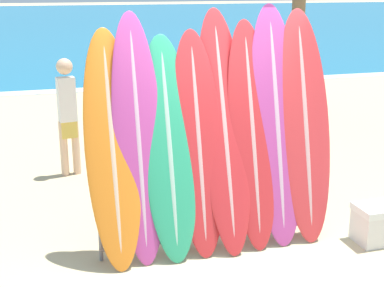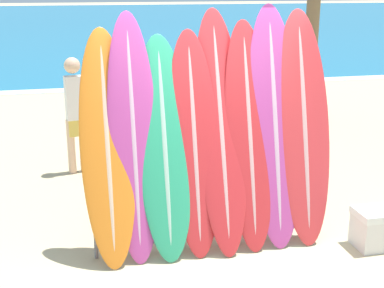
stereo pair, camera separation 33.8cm
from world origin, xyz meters
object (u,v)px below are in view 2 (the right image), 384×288
surfboard_slot_4 (221,132)px  surfboard_slot_6 (275,127)px  surfboard_slot_5 (249,136)px  surfboard_rack (209,204)px  cooler_box (381,227)px  surfboard_slot_2 (164,148)px  surfboard_slot_7 (304,128)px  person_near_water (151,102)px  surfboard_slot_3 (194,144)px  surfboard_slot_1 (134,139)px  person_mid_beach (75,111)px  surfboard_slot_0 (108,148)px

surfboard_slot_4 → surfboard_slot_6: bearing=-1.4°
surfboard_slot_5 → surfboard_rack: bearing=-172.7°
surfboard_slot_4 → cooler_box: size_ratio=4.28×
surfboard_rack → cooler_box: surfboard_rack is taller
surfboard_slot_2 → surfboard_slot_5: 0.92m
surfboard_slot_2 → surfboard_slot_7: bearing=0.9°
surfboard_slot_2 → person_near_water: surfboard_slot_2 is taller
surfboard_rack → surfboard_slot_7: bearing=3.2°
surfboard_slot_5 → surfboard_slot_7: size_ratio=0.96×
surfboard_slot_2 → surfboard_slot_7: (1.53, 0.02, 0.12)m
surfboard_slot_3 → surfboard_slot_5: bearing=1.3°
surfboard_rack → surfboard_slot_5: 0.84m
surfboard_slot_3 → surfboard_slot_7: size_ratio=0.92×
surfboard_slot_1 → surfboard_slot_4: surfboard_slot_4 is taller
surfboard_slot_5 → surfboard_slot_7: bearing=0.2°
surfboard_slot_1 → person_near_water: 3.48m
surfboard_slot_6 → cooler_box: size_ratio=4.34×
surfboard_rack → surfboard_slot_6: size_ratio=0.96×
surfboard_slot_5 → surfboard_slot_2: bearing=-178.7°
surfboard_slot_1 → surfboard_slot_3: 0.63m
surfboard_slot_3 → surfboard_slot_6: 0.90m
surfboard_slot_3 → person_mid_beach: (-1.16, 2.70, -0.21)m
person_mid_beach → surfboard_slot_1: bearing=91.3°
person_mid_beach → cooler_box: person_mid_beach is taller
surfboard_slot_4 → surfboard_slot_5: bearing=-6.2°
surfboard_slot_2 → person_near_water: 3.45m
surfboard_slot_4 → surfboard_slot_0: bearing=-178.4°
surfboard_slot_1 → surfboard_slot_6: surfboard_slot_6 is taller
surfboard_slot_5 → surfboard_slot_0: bearing=180.0°
surfboard_rack → person_near_water: (-0.08, 3.45, 0.38)m
surfboard_slot_7 → person_near_water: size_ratio=1.57×
surfboard_rack → surfboard_slot_6: bearing=5.8°
surfboard_slot_7 → surfboard_rack: bearing=-176.8°
cooler_box → surfboard_slot_5: bearing=160.7°
surfboard_slot_0 → surfboard_slot_5: size_ratio=0.98×
surfboard_slot_0 → surfboard_slot_6: bearing=0.6°
surfboard_slot_4 → surfboard_slot_7: surfboard_slot_4 is taller
surfboard_slot_1 → person_near_water: surfboard_slot_1 is taller
surfboard_slot_2 → surfboard_slot_4: size_ratio=0.90×
surfboard_slot_4 → person_mid_beach: 3.05m
surfboard_slot_1 → surfboard_slot_4: 0.92m
person_near_water → surfboard_slot_6: bearing=-139.2°
surfboard_slot_5 → surfboard_slot_7: surfboard_slot_7 is taller
surfboard_rack → surfboard_slot_3: bearing=163.6°
surfboard_rack → surfboard_slot_4: bearing=31.7°
person_mid_beach → surfboard_slot_0: bearing=85.8°
surfboard_slot_2 → person_mid_beach: bearing=107.4°
surfboard_slot_3 → surfboard_slot_7: surfboard_slot_7 is taller
surfboard_slot_5 → person_near_water: surfboard_slot_5 is taller
surfboard_slot_1 → cooler_box: 2.83m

